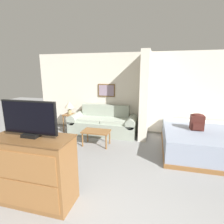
% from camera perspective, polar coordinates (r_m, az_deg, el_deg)
% --- Properties ---
extents(wall_back, '(7.37, 0.16, 2.60)m').
position_cam_1_polar(wall_back, '(5.81, 9.78, 5.85)').
color(wall_back, silver).
rests_on(wall_back, ground_plane).
extents(wall_partition_pillar, '(0.24, 0.85, 2.60)m').
position_cam_1_polar(wall_partition_pillar, '(5.32, 10.61, 5.21)').
color(wall_partition_pillar, silver).
rests_on(wall_partition_pillar, ground_plane).
extents(couch, '(2.19, 0.84, 0.91)m').
position_cam_1_polar(couch, '(5.76, -2.86, -3.82)').
color(couch, '#99A393').
rests_on(couch, ground_plane).
extents(coffee_table, '(0.75, 0.45, 0.42)m').
position_cam_1_polar(coffee_table, '(4.86, -5.18, -6.71)').
color(coffee_table, brown).
rests_on(coffee_table, ground_plane).
extents(side_table, '(0.39, 0.39, 0.60)m').
position_cam_1_polar(side_table, '(6.14, -13.56, -1.74)').
color(side_table, brown).
rests_on(side_table, ground_plane).
extents(table_lamp, '(0.32, 0.32, 0.43)m').
position_cam_1_polar(table_lamp, '(6.05, -13.77, 2.10)').
color(table_lamp, tan).
rests_on(table_lamp, side_table).
extents(tv_dresser, '(1.21, 0.54, 1.08)m').
position_cam_1_polar(tv_dresser, '(3.06, -23.84, -16.95)').
color(tv_dresser, brown).
rests_on(tv_dresser, ground_plane).
extents(tv, '(0.87, 0.16, 0.54)m').
position_cam_1_polar(tv, '(2.76, -25.39, -2.11)').
color(tv, black).
rests_on(tv, tv_dresser).
extents(bed, '(1.80, 2.12, 0.59)m').
position_cam_1_polar(bed, '(5.03, 26.71, -8.26)').
color(bed, brown).
rests_on(bed, ground_plane).
extents(backpack, '(0.30, 0.26, 0.41)m').
position_cam_1_polar(backpack, '(4.82, 26.05, -2.78)').
color(backpack, '#471E19').
rests_on(backpack, bed).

